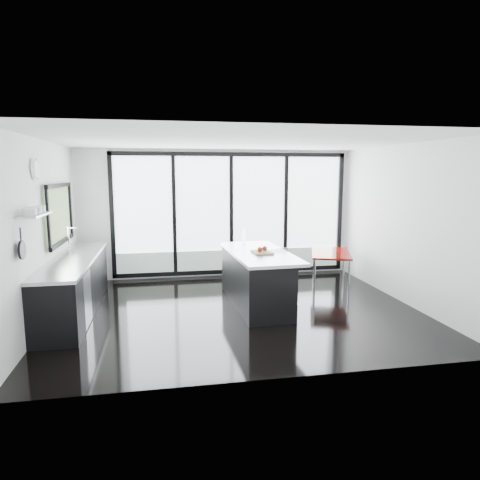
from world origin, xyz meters
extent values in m
cube|color=black|center=(0.00, 0.00, 0.00)|extent=(6.00, 5.00, 0.00)
cube|color=white|center=(0.00, 0.00, 2.80)|extent=(6.00, 5.00, 0.00)
cube|color=silver|center=(0.00, 2.50, 1.40)|extent=(6.00, 0.00, 2.80)
cube|color=white|center=(0.30, 2.47, 1.40)|extent=(5.00, 0.02, 2.50)
cube|color=gray|center=(0.30, 2.43, 0.37)|extent=(5.00, 0.02, 0.44)
cube|color=black|center=(-0.95, 2.43, 1.40)|extent=(0.08, 0.04, 2.50)
cube|color=black|center=(0.30, 2.43, 1.40)|extent=(0.08, 0.04, 2.50)
cube|color=black|center=(1.55, 2.43, 1.40)|extent=(0.08, 0.04, 2.50)
cube|color=silver|center=(0.00, -2.50, 1.40)|extent=(6.00, 0.00, 2.80)
cube|color=silver|center=(-3.00, 0.00, 1.40)|extent=(0.00, 5.00, 2.80)
cube|color=#607D51|center=(-2.97, 0.90, 1.60)|extent=(0.02, 1.60, 0.90)
cube|color=#AAADAF|center=(-2.87, -0.85, 1.75)|extent=(0.25, 0.80, 0.03)
cylinder|color=white|center=(-2.97, -0.30, 2.35)|extent=(0.04, 0.30, 0.30)
cylinder|color=black|center=(-2.94, -1.25, 1.35)|extent=(0.03, 0.24, 0.24)
cube|color=silver|center=(3.00, 0.00, 1.40)|extent=(0.00, 5.00, 2.80)
cube|color=black|center=(-2.67, 0.40, 0.43)|extent=(0.65, 3.20, 0.87)
cube|color=#AAADAF|center=(-2.67, 0.40, 0.90)|extent=(0.69, 3.24, 0.05)
cube|color=#AAADAF|center=(-2.67, 0.90, 0.90)|extent=(0.45, 0.48, 0.06)
cylinder|color=silver|center=(-2.82, 0.90, 1.14)|extent=(0.02, 0.02, 0.44)
cube|color=#AAADAF|center=(-2.36, -0.35, 0.42)|extent=(0.03, 0.60, 0.80)
cube|color=black|center=(0.36, 0.27, 0.44)|extent=(0.85, 2.27, 0.89)
cube|color=#AAADAF|center=(0.44, 0.27, 0.91)|extent=(1.06, 2.34, 0.05)
cube|color=#A08756|center=(0.45, 0.12, 0.95)|extent=(0.32, 0.42, 0.03)
sphere|color=#A41E09|center=(0.40, 0.06, 1.01)|extent=(0.10, 0.10, 0.09)
sphere|color=#592617|center=(0.51, 0.17, 1.01)|extent=(0.09, 0.09, 0.09)
cylinder|color=silver|center=(0.31, 1.03, 1.08)|extent=(0.07, 0.07, 0.29)
cylinder|color=silver|center=(0.85, 0.09, 0.38)|extent=(0.62, 0.62, 0.76)
cylinder|color=silver|center=(0.88, 0.53, 0.34)|extent=(0.54, 0.54, 0.68)
cube|color=#740905|center=(2.15, 1.20, 0.35)|extent=(1.14, 1.48, 0.70)
camera|label=1|loc=(-1.23, -6.87, 2.29)|focal=32.00mm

